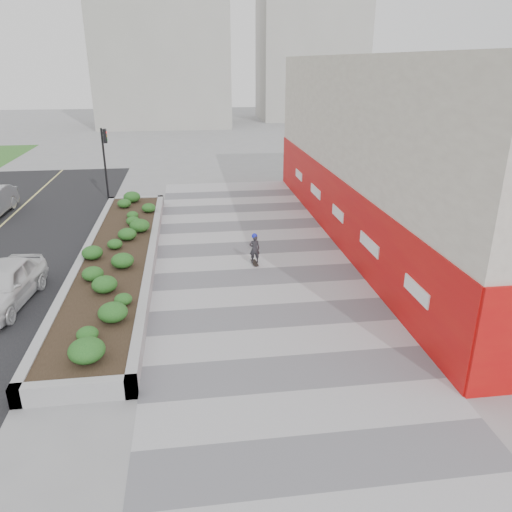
# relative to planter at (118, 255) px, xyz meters

# --- Properties ---
(ground) EXTENTS (160.00, 160.00, 0.00)m
(ground) POSITION_rel_planter_xyz_m (5.50, -7.00, -0.42)
(ground) COLOR gray
(ground) RESTS_ON ground
(walkway) EXTENTS (8.00, 36.00, 0.01)m
(walkway) POSITION_rel_planter_xyz_m (5.50, -4.00, -0.41)
(walkway) COLOR #A8A8AD
(walkway) RESTS_ON ground
(building) EXTENTS (6.04, 24.08, 8.00)m
(building) POSITION_rel_planter_xyz_m (12.48, 1.98, 3.56)
(building) COLOR #BDAFA1
(building) RESTS_ON ground
(planter) EXTENTS (3.00, 18.00, 0.90)m
(planter) POSITION_rel_planter_xyz_m (0.00, 0.00, 0.00)
(planter) COLOR #9E9EA0
(planter) RESTS_ON ground
(traffic_signal_near) EXTENTS (0.33, 0.28, 4.20)m
(traffic_signal_near) POSITION_rel_planter_xyz_m (-1.73, 10.50, 2.34)
(traffic_signal_near) COLOR black
(traffic_signal_near) RESTS_ON ground
(distant_bldg_north_l) EXTENTS (16.00, 12.00, 20.00)m
(distant_bldg_north_l) POSITION_rel_planter_xyz_m (0.50, 48.00, 9.58)
(distant_bldg_north_l) COLOR #ADAAA3
(distant_bldg_north_l) RESTS_ON ground
(distant_bldg_north_r) EXTENTS (14.00, 10.00, 24.00)m
(distant_bldg_north_r) POSITION_rel_planter_xyz_m (20.50, 53.00, 11.58)
(distant_bldg_north_r) COLOR #ADAAA3
(distant_bldg_north_r) RESTS_ON ground
(manhole_cover) EXTENTS (0.44, 0.44, 0.01)m
(manhole_cover) POSITION_rel_planter_xyz_m (6.00, -4.00, -0.42)
(manhole_cover) COLOR #595654
(manhole_cover) RESTS_ON ground
(skateboarder) EXTENTS (0.45, 0.73, 1.33)m
(skateboarder) POSITION_rel_planter_xyz_m (5.51, -0.72, 0.26)
(skateboarder) COLOR beige
(skateboarder) RESTS_ON ground
(car_white) EXTENTS (2.22, 4.48, 1.47)m
(car_white) POSITION_rel_planter_xyz_m (-3.38, -3.16, 0.31)
(car_white) COLOR white
(car_white) RESTS_ON ground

